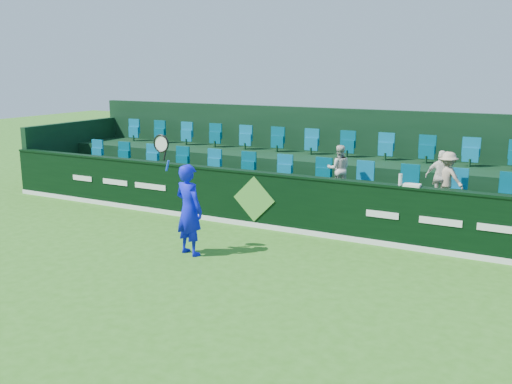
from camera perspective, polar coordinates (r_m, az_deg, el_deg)
The scene contains 13 objects.
ground at distance 10.63m, azimuth -10.26°, elevation -8.62°, with size 60.00×60.00×0.00m, color #306E1A.
sponsor_hoarding at distance 13.64m, azimuth 0.03°, elevation -0.72°, with size 16.00×0.25×1.35m.
stand_tier_front at distance 14.66m, azimuth 2.04°, elevation -0.90°, with size 16.00×2.00×0.80m, color black.
stand_tier_back at distance 16.30m, azimuth 4.97°, elevation 1.33°, with size 16.00×1.80×1.30m, color black.
stand_rear at distance 16.61m, azimuth 5.61°, elevation 3.51°, with size 16.00×4.10×2.60m.
seat_row_front at distance 14.87m, azimuth 2.73°, elevation 2.04°, with size 13.50×0.50×0.60m, color #096B90.
seat_row_back at distance 16.42m, azimuth 5.45°, elevation 4.76°, with size 13.50×0.50×0.60m, color #096B90.
tennis_player at distance 11.64m, azimuth -6.75°, elevation -1.71°, with size 1.19×0.60×2.50m.
spectator_left at distance 13.85m, azimuth 8.29°, elevation 2.31°, with size 0.56×0.44×1.15m, color beige.
spectator_middle at distance 13.26m, azimuth 18.05°, elevation 1.43°, with size 0.69×0.29×1.18m, color white.
spectator_right at distance 13.24m, azimuth 18.59°, elevation 1.34°, with size 0.75×0.43×1.16m, color tan.
towel at distance 12.25m, azimuth 15.34°, elevation 0.66°, with size 0.34×0.22×0.05m, color white.
drinks_bottle at distance 12.29m, azimuth 14.23°, elevation 1.21°, with size 0.08×0.08×0.24m, color silver.
Camera 1 is at (6.23, -7.73, 3.79)m, focal length 40.00 mm.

